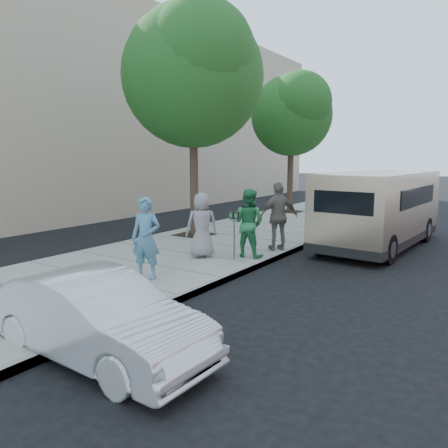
# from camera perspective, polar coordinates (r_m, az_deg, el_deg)

# --- Properties ---
(ground) EXTENTS (120.00, 120.00, 0.00)m
(ground) POSITION_cam_1_polar(r_m,az_deg,el_deg) (11.80, -2.03, -4.93)
(ground) COLOR black
(ground) RESTS_ON ground
(sidewalk) EXTENTS (5.00, 60.00, 0.15)m
(sidewalk) POSITION_cam_1_polar(r_m,az_deg,el_deg) (12.38, -5.81, -3.97)
(sidewalk) COLOR gray
(sidewalk) RESTS_ON ground
(curb_face) EXTENTS (0.12, 60.00, 0.16)m
(curb_face) POSITION_cam_1_polar(r_m,az_deg,el_deg) (11.03, 4.10, -5.53)
(curb_face) COLOR gray
(curb_face) RESTS_ON ground
(near_building) EXTENTS (8.00, 44.00, 10.00)m
(near_building) POSITION_cam_1_polar(r_m,az_deg,el_deg) (21.94, -25.93, 13.71)
(near_building) COLOR tan
(near_building) RESTS_ON ground
(tree_near) EXTENTS (4.62, 4.60, 7.53)m
(tree_near) POSITION_cam_1_polar(r_m,az_deg,el_deg) (14.99, -3.94, 19.34)
(tree_near) COLOR black
(tree_near) RESTS_ON sidewalk
(tree_far) EXTENTS (3.92, 3.80, 6.49)m
(tree_far) POSITION_cam_1_polar(r_m,az_deg,el_deg) (21.39, 8.94, 14.30)
(tree_far) COLOR black
(tree_far) RESTS_ON sidewalk
(parking_meter) EXTENTS (0.26, 0.10, 1.24)m
(parking_meter) POSITION_cam_1_polar(r_m,az_deg,el_deg) (11.31, 1.33, -0.10)
(parking_meter) COLOR gray
(parking_meter) RESTS_ON sidewalk
(van) EXTENTS (2.52, 6.40, 2.33)m
(van) POSITION_cam_1_polar(r_m,az_deg,el_deg) (14.34, 19.74, 2.01)
(van) COLOR beige
(van) RESTS_ON ground
(sedan) EXTENTS (3.69, 1.41, 1.20)m
(sedan) POSITION_cam_1_polar(r_m,az_deg,el_deg) (6.44, -16.28, -11.58)
(sedan) COLOR silver
(sedan) RESTS_ON ground
(person_officer) EXTENTS (0.76, 0.63, 1.80)m
(person_officer) POSITION_cam_1_polar(r_m,az_deg,el_deg) (9.63, -10.16, -1.83)
(person_officer) COLOR teal
(person_officer) RESTS_ON sidewalk
(person_green_shirt) EXTENTS (0.92, 0.74, 1.82)m
(person_green_shirt) POSITION_cam_1_polar(r_m,az_deg,el_deg) (11.58, 3.18, 0.14)
(person_green_shirt) COLOR #2C874A
(person_green_shirt) RESTS_ON sidewalk
(person_gray_shirt) EXTENTS (0.98, 0.98, 1.72)m
(person_gray_shirt) POSITION_cam_1_polar(r_m,az_deg,el_deg) (11.52, -2.92, -0.14)
(person_gray_shirt) COLOR gray
(person_gray_shirt) RESTS_ON sidewalk
(person_striped_polo) EXTENTS (1.10, 1.17, 1.94)m
(person_striped_polo) POSITION_cam_1_polar(r_m,az_deg,el_deg) (12.47, 7.15, 0.99)
(person_striped_polo) COLOR slate
(person_striped_polo) RESTS_ON sidewalk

